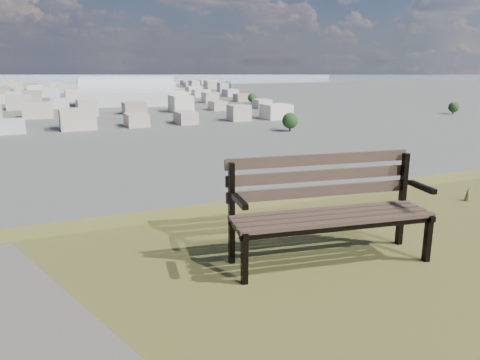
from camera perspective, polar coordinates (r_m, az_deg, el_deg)
name	(u,v)px	position (r m, az deg, el deg)	size (l,w,h in m)	color
park_bench	(327,203)	(4.25, 10.60, -2.77)	(1.85, 0.84, 0.93)	#48352A
arena	(129,96)	(307.00, -13.43, 9.88)	(60.85, 37.02, 23.95)	silver
city_blocks	(35,93)	(396.06, -23.74, 9.66)	(395.00, 361.00, 7.00)	silver
bay_water	(31,78)	(901.33, -24.13, 11.30)	(2400.00, 700.00, 0.12)	#94ABBC
far_hills	(3,62)	(1405.06, -26.90, 12.67)	(2050.00, 340.00, 60.00)	#8796A8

